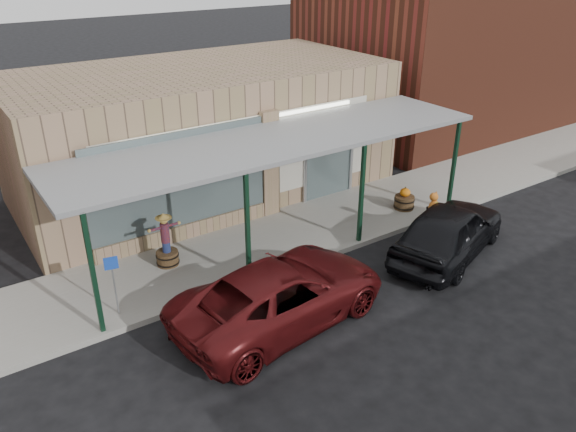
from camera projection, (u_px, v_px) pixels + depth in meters
ground at (360, 301)px, 13.46m from camera, size 120.00×120.00×0.00m
sidewalk at (278, 239)px, 16.10m from camera, size 40.00×3.20×0.15m
storefront at (202, 132)px, 18.61m from camera, size 12.00×6.25×4.20m
awning at (278, 142)px, 14.78m from camera, size 12.00×3.00×3.04m
block_buildings_near at (237, 69)px, 19.65m from camera, size 61.00×8.00×8.00m
barrel_scarecrow at (167, 247)px, 14.51m from camera, size 0.88×0.72×1.48m
barrel_pumpkin at (404, 201)px, 17.70m from camera, size 0.75×0.75×0.73m
handicap_sign at (113, 278)px, 12.37m from camera, size 0.30×0.08×1.47m
parked_sedan at (449, 230)px, 15.12m from camera, size 4.83×3.17×1.55m
car_maroon at (281, 294)px, 12.49m from camera, size 5.38×2.96×1.43m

